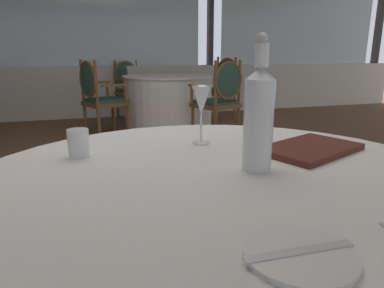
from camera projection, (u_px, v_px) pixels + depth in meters
The scene contains 13 objects.
ground_plane at pixel (149, 222), 2.24m from camera, with size 15.12×15.12×0.00m, color brown.
window_wall_far at pixel (105, 53), 5.69m from camera, with size 11.63×0.14×2.63m.
side_plate at pixel (299, 254), 0.54m from camera, with size 0.18×0.18×0.01m, color white.
butter_knife at pixel (300, 252), 0.54m from camera, with size 0.19×0.02×0.00m, color silver.
water_bottle at pixel (259, 117), 0.92m from camera, with size 0.08×0.08×0.36m.
wine_glass at pixel (201, 102), 1.20m from camera, with size 0.07×0.07×0.20m.
water_tumbler at pixel (78, 143), 1.06m from camera, with size 0.07×0.07×0.09m, color white.
menu_book at pixel (310, 149), 1.13m from camera, with size 0.33×0.21×0.02m, color #512319.
background_table_1 at pixel (168, 102), 5.02m from camera, with size 1.30×1.30×0.75m.
dining_chair_1_0 at pixel (98, 93), 4.30m from camera, with size 0.60×0.64×0.98m.
dining_chair_1_1 at pixel (221, 95), 4.17m from camera, with size 0.64×0.60×0.98m.
dining_chair_1_2 at pixel (222, 83), 5.64m from camera, with size 0.61×0.64×1.00m.
dining_chair_1_3 at pixel (130, 85), 5.77m from camera, with size 0.64×0.60×0.94m.
Camera 1 is at (-0.32, -2.03, 1.06)m, focal length 32.31 mm.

